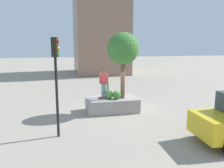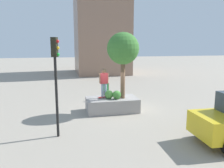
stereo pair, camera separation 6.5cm
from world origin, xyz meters
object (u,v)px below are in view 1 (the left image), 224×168
at_px(plaza_tree, 123,49).
at_px(pedestrian_crossing, 106,89).
at_px(skateboard, 104,97).
at_px(skateboarder, 104,81).
at_px(planter_ledge, 112,105).
at_px(traffic_light_corner, 56,70).

bearing_deg(plaza_tree, pedestrian_crossing, -81.71).
xyz_separation_m(skateboard, skateboarder, (0.00, 0.00, 1.04)).
distance_m(planter_ledge, plaza_tree, 3.55).
relative_size(planter_ledge, traffic_light_corner, 0.71).
relative_size(plaza_tree, pedestrian_crossing, 2.67).
bearing_deg(skateboarder, traffic_light_corner, 51.23).
distance_m(skateboard, skateboarder, 1.04).
xyz_separation_m(plaza_tree, skateboard, (1.13, -0.32, -3.00)).
bearing_deg(plaza_tree, skateboard, -15.79).
distance_m(planter_ledge, skateboarder, 1.61).
bearing_deg(pedestrian_crossing, planter_ledge, 86.44).
bearing_deg(skateboard, plaza_tree, 164.21).
height_order(plaza_tree, pedestrian_crossing, plaza_tree).
xyz_separation_m(skateboard, traffic_light_corner, (2.82, 3.51, 2.16)).
distance_m(planter_ledge, traffic_light_corner, 5.40).
xyz_separation_m(planter_ledge, traffic_light_corner, (3.30, 3.35, 2.65)).
bearing_deg(planter_ledge, plaza_tree, 166.02).
distance_m(traffic_light_corner, pedestrian_crossing, 7.59).
bearing_deg(plaza_tree, planter_ledge, -13.98).
height_order(planter_ledge, plaza_tree, plaza_tree).
height_order(skateboard, skateboarder, skateboarder).
height_order(traffic_light_corner, pedestrian_crossing, traffic_light_corner).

